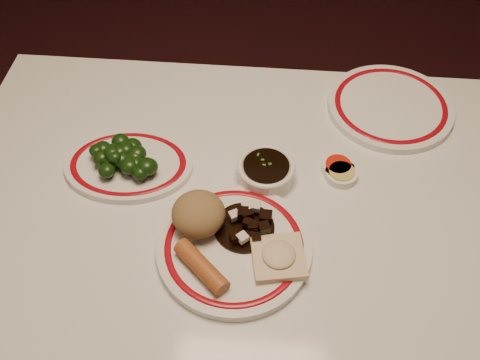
% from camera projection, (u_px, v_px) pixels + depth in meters
% --- Properties ---
extents(dining_table, '(1.20, 0.90, 0.75)m').
position_uv_depth(dining_table, '(251.00, 251.00, 1.04)').
color(dining_table, white).
rests_on(dining_table, ground).
extents(main_plate, '(0.34, 0.34, 0.02)m').
position_uv_depth(main_plate, '(234.00, 247.00, 0.93)').
color(main_plate, white).
rests_on(main_plate, dining_table).
extents(rice_mound, '(0.09, 0.09, 0.07)m').
position_uv_depth(rice_mound, '(198.00, 214.00, 0.92)').
color(rice_mound, olive).
rests_on(rice_mound, main_plate).
extents(spring_roll, '(0.10, 0.10, 0.03)m').
position_uv_depth(spring_roll, '(201.00, 267.00, 0.88)').
color(spring_roll, '#AC5D2A').
rests_on(spring_roll, main_plate).
extents(fried_wonton, '(0.10, 0.10, 0.02)m').
position_uv_depth(fried_wonton, '(279.00, 257.00, 0.90)').
color(fried_wonton, beige).
rests_on(fried_wonton, main_plate).
extents(stirfry_heap, '(0.11, 0.11, 0.03)m').
position_uv_depth(stirfry_heap, '(248.00, 225.00, 0.94)').
color(stirfry_heap, black).
rests_on(stirfry_heap, main_plate).
extents(broccoli_plate, '(0.26, 0.23, 0.02)m').
position_uv_depth(broccoli_plate, '(129.00, 165.00, 1.05)').
color(broccoli_plate, white).
rests_on(broccoli_plate, dining_table).
extents(broccoli_pile, '(0.14, 0.11, 0.05)m').
position_uv_depth(broccoli_pile, '(126.00, 158.00, 1.03)').
color(broccoli_pile, '#23471C').
rests_on(broccoli_pile, broccoli_plate).
extents(soy_bowl, '(0.11, 0.11, 0.04)m').
position_uv_depth(soy_bowl, '(266.00, 172.00, 1.03)').
color(soy_bowl, white).
rests_on(soy_bowl, dining_table).
extents(sweet_sour_dish, '(0.06, 0.06, 0.02)m').
position_uv_depth(sweet_sour_dish, '(338.00, 167.00, 1.05)').
color(sweet_sour_dish, white).
rests_on(sweet_sour_dish, dining_table).
extents(mustard_dish, '(0.06, 0.06, 0.02)m').
position_uv_depth(mustard_dish, '(341.00, 174.00, 1.04)').
color(mustard_dish, white).
rests_on(mustard_dish, dining_table).
extents(far_plate, '(0.28, 0.28, 0.02)m').
position_uv_depth(far_plate, '(390.00, 106.00, 1.16)').
color(far_plate, white).
rests_on(far_plate, dining_table).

